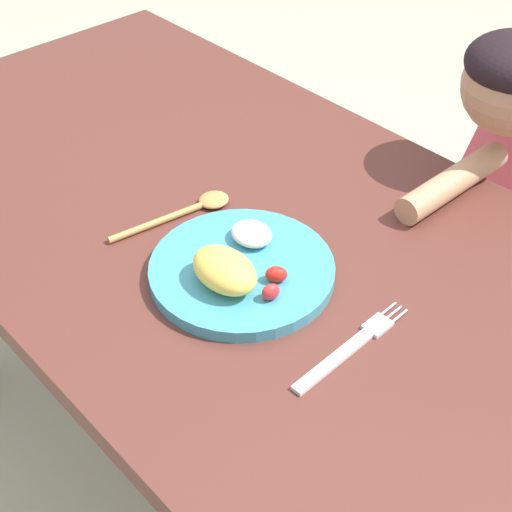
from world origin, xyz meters
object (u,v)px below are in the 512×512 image
(person, at_px, (501,233))
(spoon, at_px, (195,207))
(fork, at_px, (350,348))
(plate, at_px, (240,269))

(person, bearing_deg, spoon, 66.20)
(spoon, distance_m, person, 0.62)
(fork, height_order, spoon, spoon)
(person, bearing_deg, plate, 82.62)
(person, bearing_deg, fork, 101.17)
(fork, distance_m, person, 0.62)
(fork, bearing_deg, spoon, 81.79)
(plate, relative_size, spoon, 1.23)
(spoon, bearing_deg, person, -14.69)
(plate, relative_size, fork, 1.26)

